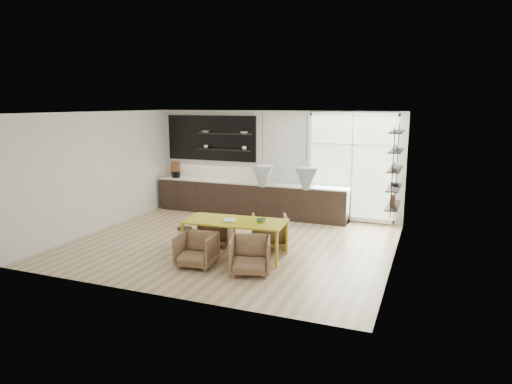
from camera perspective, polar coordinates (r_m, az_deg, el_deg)
The scene contains 11 objects.
room at distance 10.77m, azimuth 1.97°, elevation 2.31°, with size 7.02×6.01×2.91m.
kitchen_run at distance 12.83m, azimuth -1.06°, elevation -0.20°, with size 5.54×0.69×2.75m.
right_shelving at distance 10.24m, azimuth 16.96°, elevation 2.46°, with size 0.26×1.22×1.90m.
dining_table at distance 9.30m, azimuth -2.60°, elevation -3.90°, with size 2.12×1.08×0.75m.
armchair_back_left at distance 10.21m, azimuth -4.91°, elevation -4.76°, with size 0.68×0.70×0.64m, color brown.
armchair_back_right at distance 9.96m, azimuth 1.70°, elevation -4.93°, with size 0.75×0.78×0.71m, color brown.
armchair_front_left at distance 8.90m, azimuth -7.43°, elevation -7.18°, with size 0.69×0.71×0.65m, color brown.
armchair_front_right at distance 8.47m, azimuth -0.73°, elevation -7.93°, with size 0.73×0.75×0.68m, color brown.
wire_stool at distance 10.08m, azimuth -8.89°, elevation -5.31°, with size 0.35×0.35×0.44m.
table_book at distance 9.27m, azimuth -3.96°, elevation -3.54°, with size 0.22×0.30×0.03m, color white.
table_bowl at distance 9.17m, azimuth 0.66°, elevation -3.57°, with size 0.20×0.20×0.06m, color #497753.
Camera 1 is at (4.12, -8.94, 3.08)m, focal length 32.00 mm.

